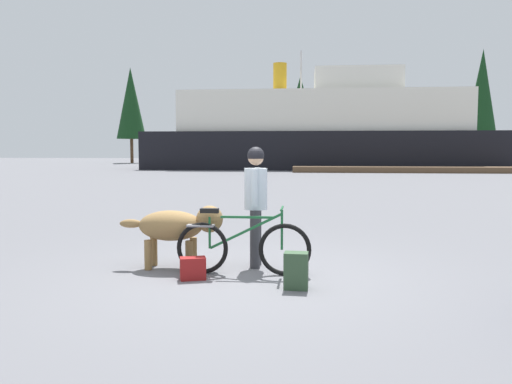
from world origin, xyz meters
The scene contains 12 objects.
ground_plane centered at (0.00, 0.00, 0.00)m, with size 160.00×160.00×0.00m, color slate.
bicycle centered at (-0.10, 0.13, 0.38)m, with size 1.78×0.44×0.90m.
person_cyclist centered at (0.03, 0.64, 1.01)m, with size 0.32×0.53×1.68m.
dog centered at (-1.03, 0.42, 0.59)m, with size 1.46×0.49×0.88m.
backpack centered at (0.62, -0.49, 0.22)m, with size 0.28×0.20×0.44m, color #334C33.
handbag_pannier centered at (-0.69, -0.17, 0.14)m, with size 0.32×0.18×0.28m, color maroon.
dock_pier centered at (7.77, 30.08, 0.20)m, with size 15.95×2.27×0.40m, color brown.
ferry_boat centered at (2.03, 36.10, 2.99)m, with size 28.09×7.71×8.56m.
sailboat_moored centered at (0.24, 35.96, 0.51)m, with size 7.74×2.17×9.50m.
pine_tree_far_left centered at (-19.08, 50.78, 6.74)m, with size 3.29×3.29×10.76m.
pine_tree_center centered at (0.01, 50.00, 5.98)m, with size 3.92×3.92×9.39m.
pine_tree_far_right centered at (18.39, 48.39, 7.43)m, with size 2.90×2.90×11.67m.
Camera 1 is at (0.74, -6.49, 1.66)m, focal length 36.23 mm.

